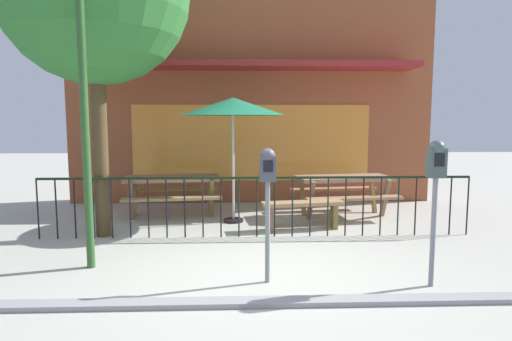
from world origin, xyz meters
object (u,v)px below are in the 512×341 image
(patio_bench, at_px, (303,209))
(parking_meter_far, at_px, (436,174))
(parking_meter_near, at_px, (268,179))
(street_lamp, at_px, (83,79))
(picnic_table_right, at_px, (343,185))
(patio_umbrella, at_px, (233,107))
(picnic_table_left, at_px, (172,185))

(patio_bench, bearing_deg, parking_meter_far, -67.82)
(parking_meter_near, relative_size, parking_meter_far, 0.94)
(parking_meter_near, height_order, street_lamp, street_lamp)
(picnic_table_right, relative_size, patio_umbrella, 0.87)
(patio_umbrella, distance_m, parking_meter_far, 4.02)
(picnic_table_left, bearing_deg, parking_meter_far, -47.50)
(patio_bench, bearing_deg, picnic_table_right, 47.75)
(picnic_table_left, bearing_deg, street_lamp, -101.17)
(patio_bench, distance_m, parking_meter_far, 2.96)
(parking_meter_near, bearing_deg, picnic_table_left, 114.33)
(picnic_table_left, xyz_separation_m, patio_bench, (2.38, -1.14, -0.26))
(picnic_table_left, xyz_separation_m, parking_meter_far, (3.44, -3.75, 0.65))
(parking_meter_far, bearing_deg, patio_bench, 112.18)
(patio_umbrella, height_order, street_lamp, street_lamp)
(picnic_table_left, xyz_separation_m, patio_umbrella, (1.19, -0.53, 1.47))
(parking_meter_near, bearing_deg, patio_bench, 72.51)
(patio_bench, xyz_separation_m, parking_meter_near, (-0.76, -2.42, 0.84))
(patio_umbrella, xyz_separation_m, street_lamp, (-1.77, -2.44, 0.27))
(picnic_table_right, relative_size, street_lamp, 0.55)
(street_lamp, bearing_deg, picnic_table_left, 78.83)
(parking_meter_near, distance_m, parking_meter_far, 1.84)
(patio_bench, bearing_deg, patio_umbrella, 152.78)
(picnic_table_right, xyz_separation_m, parking_meter_near, (-1.70, -3.46, 0.58))
(picnic_table_left, relative_size, patio_bench, 1.37)
(patio_umbrella, relative_size, parking_meter_near, 1.46)
(picnic_table_left, distance_m, street_lamp, 3.49)
(picnic_table_left, height_order, patio_umbrella, patio_umbrella)
(patio_bench, relative_size, street_lamp, 0.40)
(picnic_table_right, bearing_deg, picnic_table_left, 178.13)
(patio_umbrella, distance_m, parking_meter_near, 3.19)
(patio_bench, height_order, parking_meter_far, parking_meter_far)
(parking_meter_near, bearing_deg, patio_umbrella, 97.98)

